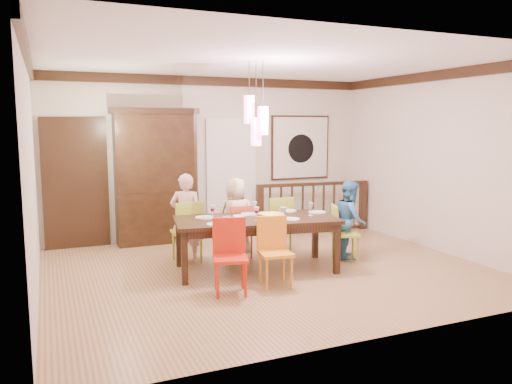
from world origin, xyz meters
name	(u,v)px	position (x,y,z in m)	size (l,w,h in m)	color
floor	(268,270)	(0.00, 0.00, 0.00)	(6.00, 6.00, 0.00)	olive
ceiling	(269,61)	(0.00, 0.00, 2.90)	(6.00, 6.00, 0.00)	white
wall_back	(213,157)	(0.00, 2.50, 1.45)	(6.00, 6.00, 0.00)	beige
wall_left	(31,177)	(-3.00, 0.00, 1.45)	(5.00, 5.00, 0.00)	beige
wall_right	(438,162)	(3.00, 0.00, 1.45)	(5.00, 5.00, 0.00)	beige
crown_molding	(269,67)	(0.00, 0.00, 2.82)	(6.00, 5.00, 0.16)	black
panel_door	(76,185)	(-2.40, 2.45, 1.05)	(1.04, 0.07, 2.24)	black
white_doorway	(231,178)	(0.35, 2.46, 1.05)	(0.97, 0.05, 2.22)	silver
painting	(300,148)	(1.80, 2.46, 1.60)	(1.25, 0.06, 1.25)	black
pendant_cluster	(256,120)	(-0.16, 0.06, 2.11)	(0.27, 0.21, 1.14)	#FF4C85
dining_table	(256,223)	(-0.16, 0.06, 0.67)	(2.39, 1.38, 0.75)	black
chair_far_left	(187,227)	(-0.94, 0.89, 0.53)	(0.42, 0.42, 0.93)	#99B12E
chair_far_mid	(239,227)	(-0.14, 0.79, 0.48)	(0.39, 0.39, 0.83)	#BF4927
chair_far_right	(277,220)	(0.54, 0.86, 0.52)	(0.43, 0.43, 0.91)	#9DB42B
chair_near_left	(230,252)	(-0.84, -0.74, 0.52)	(0.50, 0.50, 0.91)	red
chair_near_mid	(276,248)	(-0.21, -0.69, 0.50)	(0.45, 0.45, 0.88)	orange
chair_end_right	(345,229)	(1.27, -0.01, 0.48)	(0.49, 0.49, 0.85)	#A5B231
china_hutch	(156,176)	(-1.09, 2.30, 1.17)	(1.47, 0.46, 2.33)	black
balustrade	(313,206)	(1.82, 1.95, 0.50)	(2.28, 0.27, 0.96)	black
person_far_left	(186,217)	(-0.94, 0.92, 0.67)	(0.49, 0.32, 1.33)	beige
person_far_mid	(236,217)	(-0.16, 0.86, 0.62)	(0.61, 0.39, 1.24)	beige
person_end_right	(350,219)	(1.44, 0.11, 0.60)	(0.58, 0.46, 1.20)	teal
serving_bowl	(271,216)	(0.00, -0.10, 0.79)	(0.32, 0.32, 0.08)	yellow
small_bowl	(239,218)	(-0.42, 0.04, 0.78)	(0.18, 0.18, 0.06)	white
cup_left	(227,220)	(-0.66, -0.13, 0.80)	(0.12, 0.12, 0.09)	silver
cup_right	(283,210)	(0.34, 0.23, 0.80)	(0.10, 0.10, 0.10)	silver
plate_far_left	(204,217)	(-0.83, 0.35, 0.76)	(0.26, 0.26, 0.01)	white
plate_far_mid	(249,214)	(-0.14, 0.35, 0.76)	(0.26, 0.26, 0.01)	white
plate_far_right	(288,211)	(0.49, 0.38, 0.76)	(0.26, 0.26, 0.01)	white
plate_near_left	(217,224)	(-0.82, -0.18, 0.76)	(0.26, 0.26, 0.01)	white
plate_near_mid	(290,219)	(0.22, -0.24, 0.76)	(0.26, 0.26, 0.01)	white
plate_end_right	(317,212)	(0.85, 0.11, 0.76)	(0.26, 0.26, 0.01)	white
wine_glass_a	(213,212)	(-0.74, 0.25, 0.84)	(0.08, 0.08, 0.19)	#590C19
wine_glass_b	(254,208)	(-0.08, 0.31, 0.84)	(0.08, 0.08, 0.19)	silver
wine_glass_c	(256,214)	(-0.24, -0.13, 0.84)	(0.08, 0.08, 0.19)	#590C19
wine_glass_d	(311,209)	(0.63, -0.08, 0.84)	(0.08, 0.08, 0.19)	silver
napkin	(268,222)	(-0.14, -0.30, 0.76)	(0.18, 0.14, 0.01)	#D83359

